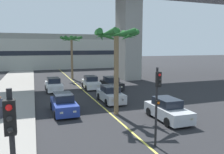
# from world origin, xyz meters

# --- Properties ---
(sidewalk_left) EXTENTS (4.80, 80.00, 0.15)m
(sidewalk_left) POSITION_xyz_m (-8.00, 16.00, 0.07)
(sidewalk_left) COLOR gray
(sidewalk_left) RESTS_ON ground
(lane_stripe_center) EXTENTS (0.14, 56.00, 0.01)m
(lane_stripe_center) POSITION_xyz_m (0.00, 24.00, 0.00)
(lane_stripe_center) COLOR #DBCC4C
(lane_stripe_center) RESTS_ON ground
(pier_building_backdrop) EXTENTS (33.38, 8.04, 8.13)m
(pier_building_backdrop) POSITION_xyz_m (0.00, 54.62, 4.00)
(pier_building_backdrop) COLOR #ADB2A8
(pier_building_backdrop) RESTS_ON ground
(car_queue_front) EXTENTS (1.96, 4.16, 1.56)m
(car_queue_front) POSITION_xyz_m (1.17, 25.42, 0.72)
(car_queue_front) COLOR white
(car_queue_front) RESTS_ON ground
(car_queue_second) EXTENTS (1.95, 4.16, 1.56)m
(car_queue_second) POSITION_xyz_m (3.38, 23.86, 0.72)
(car_queue_second) COLOR black
(car_queue_second) RESTS_ON ground
(car_queue_third) EXTENTS (1.87, 4.12, 1.56)m
(car_queue_third) POSITION_xyz_m (1.25, 17.96, 0.72)
(car_queue_third) COLOR #B7BABF
(car_queue_third) RESTS_ON ground
(car_queue_fourth) EXTENTS (1.91, 4.14, 1.56)m
(car_queue_fourth) POSITION_xyz_m (-3.40, 25.29, 0.72)
(car_queue_fourth) COLOR white
(car_queue_fourth) RESTS_ON ground
(car_queue_fifth) EXTENTS (1.90, 4.13, 1.56)m
(car_queue_fifth) POSITION_xyz_m (-3.43, 15.82, 0.72)
(car_queue_fifth) COLOR navy
(car_queue_fifth) RESTS_ON ground
(car_queue_sixth) EXTENTS (1.88, 4.12, 1.56)m
(car_queue_sixth) POSITION_xyz_m (3.40, 11.63, 0.72)
(car_queue_sixth) COLOR #B7BABF
(car_queue_sixth) RESTS_ON ground
(traffic_light_median_near) EXTENTS (0.24, 0.37, 4.20)m
(traffic_light_median_near) POSITION_xyz_m (0.37, 8.03, 2.71)
(traffic_light_median_near) COLOR black
(traffic_light_median_near) RESTS_ON ground
(palm_tree_near_median) EXTENTS (3.43, 3.60, 7.01)m
(palm_tree_near_median) POSITION_xyz_m (0.32, 34.56, 5.74)
(palm_tree_near_median) COLOR brown
(palm_tree_near_median) RESTS_ON ground
(palm_tree_mid_median) EXTENTS (3.48, 3.55, 6.65)m
(palm_tree_mid_median) POSITION_xyz_m (0.40, 14.12, 5.49)
(palm_tree_mid_median) COLOR brown
(palm_tree_mid_median) RESTS_ON ground
(pedestrian_near_crosswalk) EXTENTS (0.34, 0.22, 1.62)m
(pedestrian_near_crosswalk) POSITION_xyz_m (-7.90, 15.47, 1.00)
(pedestrian_near_crosswalk) COLOR #2D2D38
(pedestrian_near_crosswalk) RESTS_ON sidewalk_left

